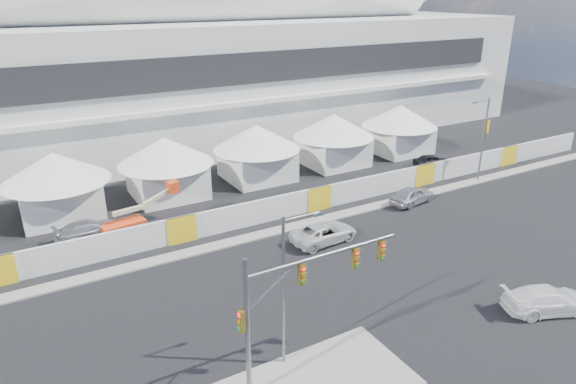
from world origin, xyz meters
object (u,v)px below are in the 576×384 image
streetlight_median (287,281)px  traffic_mast (283,312)px  pickup_curb (324,233)px  lot_car_b (432,160)px  streetlight_curb (483,134)px  sedan_silver (412,195)px  boom_lift (131,222)px  pickup_near (548,300)px  lot_car_c (89,229)px

streetlight_median → traffic_mast: bearing=-126.2°
pickup_curb → streetlight_median: bearing=134.4°
lot_car_b → streetlight_curb: bearing=-160.5°
sedan_silver → boom_lift: (-22.59, 6.39, 0.10)m
pickup_curb → lot_car_b: 21.33m
lot_car_b → streetlight_median: 34.28m
pickup_near → lot_car_c: size_ratio=1.06×
lot_car_b → traffic_mast: 35.66m
boom_lift → pickup_near: bearing=-59.8°
pickup_near → lot_car_b: 26.13m
pickup_curb → streetlight_curb: streetlight_curb is taller
pickup_near → streetlight_median: streetlight_median is taller
lot_car_c → boom_lift: bearing=-108.7°
sedan_silver → pickup_curb: bearing=92.8°
pickup_curb → streetlight_curb: (19.92, 3.23, 4.02)m
streetlight_median → streetlight_curb: size_ratio=0.96×
pickup_near → traffic_mast: 16.60m
pickup_curb → traffic_mast: bearing=134.9°
pickup_near → sedan_silver: bearing=6.5°
lot_car_c → streetlight_curb: size_ratio=0.60×
pickup_curb → pickup_near: size_ratio=0.99×
lot_car_c → sedan_silver: bearing=-113.0°
streetlight_median → lot_car_c: bearing=107.1°
sedan_silver → traffic_mast: (-20.54, -13.58, 3.25)m
sedan_silver → pickup_curb: (-10.71, -2.27, -0.05)m
traffic_mast → streetlight_curb: streetlight_curb is taller
boom_lift → streetlight_median: bearing=-89.8°
sedan_silver → lot_car_c: size_ratio=0.92×
pickup_near → boom_lift: boom_lift is taller
lot_car_b → lot_car_c: (-34.29, 0.46, 0.05)m
lot_car_b → streetlight_median: size_ratio=0.50×
pickup_curb → pickup_near: pickup_near is taller
pickup_near → traffic_mast: (-16.08, 2.47, 3.27)m
traffic_mast → boom_lift: (-2.06, 19.97, -3.14)m
lot_car_b → traffic_mast: size_ratio=0.47×
sedan_silver → lot_car_c: bearing=65.6°
traffic_mast → streetlight_curb: size_ratio=1.01×
boom_lift → lot_car_b: bearing=-8.5°
lot_car_b → streetlight_curb: 6.90m
pickup_curb → lot_car_c: size_ratio=1.05×
pickup_near → traffic_mast: bearing=103.3°
sedan_silver → pickup_near: (-4.45, -16.06, -0.02)m
pickup_curb → lot_car_b: pickup_curb is taller
pickup_near → streetlight_curb: bearing=-16.8°
boom_lift → sedan_silver: bearing=-24.6°
streetlight_curb → lot_car_b: bearing=94.9°
traffic_mast → streetlight_curb: bearing=26.1°
pickup_near → boom_lift: size_ratio=0.80×
lot_car_c → streetlight_median: (5.93, -19.30, 3.94)m
traffic_mast → boom_lift: 20.32m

